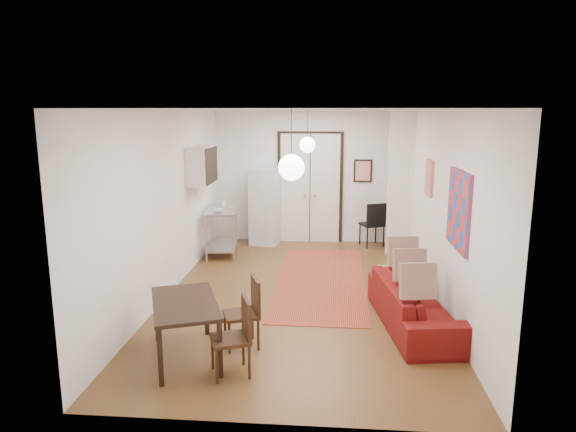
# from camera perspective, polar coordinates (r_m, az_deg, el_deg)

# --- Properties ---
(floor) EXTENTS (7.00, 7.00, 0.00)m
(floor) POSITION_cam_1_polar(r_m,az_deg,el_deg) (8.31, 1.42, -8.68)
(floor) COLOR brown
(floor) RESTS_ON ground
(ceiling) EXTENTS (4.20, 7.00, 0.02)m
(ceiling) POSITION_cam_1_polar(r_m,az_deg,el_deg) (7.80, 1.53, 11.73)
(ceiling) COLOR silver
(ceiling) RESTS_ON wall_back
(wall_back) EXTENTS (4.20, 0.02, 2.90)m
(wall_back) POSITION_cam_1_polar(r_m,az_deg,el_deg) (11.39, 2.49, 4.35)
(wall_back) COLOR white
(wall_back) RESTS_ON floor
(wall_front) EXTENTS (4.20, 0.02, 2.90)m
(wall_front) POSITION_cam_1_polar(r_m,az_deg,el_deg) (4.54, -1.09, -6.74)
(wall_front) COLOR white
(wall_front) RESTS_ON floor
(wall_left) EXTENTS (0.02, 7.00, 2.90)m
(wall_left) POSITION_cam_1_polar(r_m,az_deg,el_deg) (8.32, -13.14, 1.38)
(wall_left) COLOR white
(wall_left) RESTS_ON floor
(wall_right) EXTENTS (0.02, 7.00, 2.90)m
(wall_right) POSITION_cam_1_polar(r_m,az_deg,el_deg) (8.09, 16.49, 0.93)
(wall_right) COLOR white
(wall_right) RESTS_ON floor
(double_doors) EXTENTS (1.44, 0.06, 2.50)m
(double_doors) POSITION_cam_1_polar(r_m,az_deg,el_deg) (11.38, 2.47, 3.07)
(double_doors) COLOR white
(double_doors) RESTS_ON wall_back
(stub_partition) EXTENTS (0.50, 0.10, 2.90)m
(stub_partition) POSITION_cam_1_polar(r_m,az_deg,el_deg) (10.53, 12.40, 3.51)
(stub_partition) COLOR white
(stub_partition) RESTS_ON floor
(wall_cabinet) EXTENTS (0.35, 1.00, 0.70)m
(wall_cabinet) POSITION_cam_1_polar(r_m,az_deg,el_deg) (9.63, -9.52, 5.59)
(wall_cabinet) COLOR silver
(wall_cabinet) RESTS_ON wall_left
(painting_popart) EXTENTS (0.05, 1.00, 1.00)m
(painting_popart) POSITION_cam_1_polar(r_m,az_deg,el_deg) (6.85, 18.45, 0.65)
(painting_popart) COLOR red
(painting_popart) RESTS_ON wall_right
(painting_abstract) EXTENTS (0.05, 0.50, 0.60)m
(painting_abstract) POSITION_cam_1_polar(r_m,az_deg,el_deg) (8.81, 15.43, 4.13)
(painting_abstract) COLOR beige
(painting_abstract) RESTS_ON wall_right
(poster_back) EXTENTS (0.40, 0.03, 0.50)m
(poster_back) POSITION_cam_1_polar(r_m,az_deg,el_deg) (11.35, 8.32, 4.98)
(poster_back) COLOR red
(poster_back) RESTS_ON wall_back
(print_left) EXTENTS (0.03, 0.44, 0.54)m
(print_left) POSITION_cam_1_polar(r_m,az_deg,el_deg) (10.15, -9.67, 6.16)
(print_left) COLOR #9A5E40
(print_left) RESTS_ON wall_left
(pendant_back) EXTENTS (0.30, 0.30, 0.80)m
(pendant_back) POSITION_cam_1_polar(r_m,az_deg,el_deg) (9.82, 2.17, 7.90)
(pendant_back) COLOR white
(pendant_back) RESTS_ON ceiling
(pendant_front) EXTENTS (0.30, 0.30, 0.80)m
(pendant_front) POSITION_cam_1_polar(r_m,az_deg,el_deg) (5.84, 0.37, 5.42)
(pendant_front) COLOR white
(pendant_front) RESTS_ON ceiling
(kilim_rug) EXTENTS (1.54, 3.99, 0.01)m
(kilim_rug) POSITION_cam_1_polar(r_m,az_deg,el_deg) (8.99, 3.71, -7.10)
(kilim_rug) COLOR #B0432C
(kilim_rug) RESTS_ON floor
(sofa) EXTENTS (1.13, 2.24, 0.63)m
(sofa) POSITION_cam_1_polar(r_m,az_deg,el_deg) (7.24, 13.95, -9.52)
(sofa) COLOR maroon
(sofa) RESTS_ON floor
(coffee_table) EXTENTS (0.80, 0.45, 0.35)m
(coffee_table) POSITION_cam_1_polar(r_m,az_deg,el_deg) (8.63, 12.55, -6.07)
(coffee_table) COLOR #AB8551
(coffee_table) RESTS_ON floor
(potted_plant) EXTENTS (0.31, 0.27, 0.34)m
(potted_plant) POSITION_cam_1_polar(r_m,az_deg,el_deg) (8.58, 13.27, -4.69)
(potted_plant) COLOR #306B33
(potted_plant) RESTS_ON coffee_table
(kitchen_counter) EXTENTS (0.77, 1.29, 0.93)m
(kitchen_counter) POSITION_cam_1_polar(r_m,az_deg,el_deg) (10.53, -7.38, -0.98)
(kitchen_counter) COLOR silver
(kitchen_counter) RESTS_ON floor
(bowl) EXTENTS (0.28, 0.28, 0.05)m
(bowl) POSITION_cam_1_polar(r_m,az_deg,el_deg) (10.18, -7.79, 0.60)
(bowl) COLOR silver
(bowl) RESTS_ON kitchen_counter
(soap_bottle) EXTENTS (0.11, 0.11, 0.19)m
(soap_bottle) POSITION_cam_1_polar(r_m,az_deg,el_deg) (10.69, -7.16, 1.53)
(soap_bottle) COLOR #4FA2AC
(soap_bottle) RESTS_ON kitchen_counter
(fridge) EXTENTS (0.66, 0.66, 1.66)m
(fridge) POSITION_cam_1_polar(r_m,az_deg,el_deg) (11.22, -2.58, 1.05)
(fridge) COLOR silver
(fridge) RESTS_ON floor
(dining_table) EXTENTS (1.12, 1.44, 0.70)m
(dining_table) POSITION_cam_1_polar(r_m,az_deg,el_deg) (6.20, -11.39, -9.99)
(dining_table) COLOR black
(dining_table) RESTS_ON floor
(dining_chair_near) EXTENTS (0.53, 0.64, 0.87)m
(dining_chair_near) POSITION_cam_1_polar(r_m,az_deg,el_deg) (6.51, -5.12, -9.89)
(dining_chair_near) COLOR #3C2313
(dining_chair_near) RESTS_ON floor
(dining_chair_far) EXTENTS (0.53, 0.64, 0.87)m
(dining_chair_far) POSITION_cam_1_polar(r_m,az_deg,el_deg) (5.88, -6.31, -12.37)
(dining_chair_far) COLOR #3C2313
(dining_chair_far) RESTS_ON floor
(black_side_chair) EXTENTS (0.57, 0.59, 0.97)m
(black_side_chair) POSITION_cam_1_polar(r_m,az_deg,el_deg) (11.31, 9.29, -0.38)
(black_side_chair) COLOR black
(black_side_chair) RESTS_ON floor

